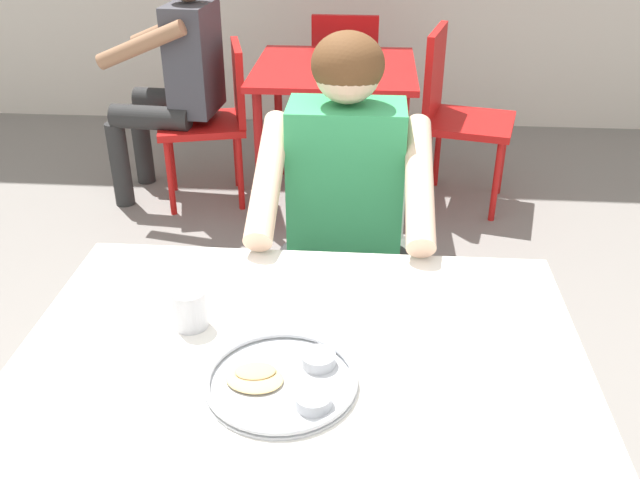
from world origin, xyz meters
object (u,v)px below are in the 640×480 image
(chair_red_left, at_px, (216,113))
(thali_tray, at_px, (284,380))
(table_foreground, at_px, (298,391))
(chair_red_far, at_px, (345,77))
(drinking_cup, at_px, (190,307))
(patron_background, at_px, (177,63))
(chair_red_right, at_px, (454,107))
(table_background_red, at_px, (335,85))
(chair_foreground, at_px, (346,236))
(diner_foreground, at_px, (344,207))

(chair_red_left, bearing_deg, thali_tray, -74.57)
(table_foreground, distance_m, chair_red_far, 2.95)
(drinking_cup, relative_size, chair_red_left, 0.11)
(patron_background, bearing_deg, chair_red_right, 2.52)
(chair_red_left, bearing_deg, chair_red_right, 3.43)
(chair_red_left, height_order, patron_background, patron_background)
(chair_red_far, distance_m, patron_background, 1.07)
(table_background_red, bearing_deg, thali_tray, -89.11)
(chair_foreground, bearing_deg, thali_tray, -94.51)
(diner_foreground, height_order, chair_red_far, diner_foreground)
(thali_tray, bearing_deg, table_background_red, 90.89)
(diner_foreground, height_order, chair_red_left, diner_foreground)
(chair_foreground, bearing_deg, diner_foreground, -90.05)
(chair_red_far, bearing_deg, chair_red_right, -45.68)
(chair_red_left, distance_m, patron_background, 0.31)
(table_foreground, relative_size, patron_background, 0.95)
(table_background_red, relative_size, chair_red_right, 0.91)
(table_background_red, relative_size, patron_background, 0.67)
(thali_tray, xyz_separation_m, chair_red_right, (0.57, 2.41, -0.21))
(table_foreground, xyz_separation_m, drinking_cup, (-0.24, 0.12, 0.11))
(chair_foreground, distance_m, chair_red_right, 1.48)
(patron_background, bearing_deg, chair_foreground, -55.96)
(thali_tray, height_order, chair_red_right, chair_red_right)
(drinking_cup, height_order, diner_foreground, diner_foreground)
(chair_red_left, relative_size, chair_red_right, 0.91)
(table_foreground, xyz_separation_m, chair_red_right, (0.55, 2.35, -0.14))
(patron_background, bearing_deg, diner_foreground, -59.92)
(chair_foreground, relative_size, chair_red_far, 1.00)
(chair_red_right, height_order, chair_red_far, chair_red_right)
(drinking_cup, bearing_deg, thali_tray, -38.27)
(chair_red_right, bearing_deg, drinking_cup, -109.58)
(chair_red_left, bearing_deg, chair_foreground, -61.45)
(table_foreground, xyz_separation_m, diner_foreground, (0.06, 0.72, 0.07))
(diner_foreground, bearing_deg, chair_red_far, 92.31)
(drinking_cup, distance_m, chair_foreground, 0.92)
(drinking_cup, xyz_separation_m, chair_foreground, (0.30, 0.83, -0.26))
(chair_red_left, xyz_separation_m, patron_background, (-0.18, 0.01, 0.25))
(diner_foreground, xyz_separation_m, chair_red_right, (0.49, 1.62, -0.20))
(chair_red_left, bearing_deg, table_background_red, 0.33)
(table_foreground, bearing_deg, chair_foreground, 86.44)
(table_background_red, xyz_separation_m, chair_red_left, (-0.61, -0.00, -0.16))
(table_background_red, xyz_separation_m, chair_red_right, (0.61, 0.07, -0.12))
(chair_red_far, bearing_deg, chair_foreground, -87.43)
(chair_red_right, xyz_separation_m, chair_red_far, (-0.58, 0.59, -0.02))
(chair_red_left, relative_size, chair_red_far, 0.95)
(diner_foreground, height_order, patron_background, patron_background)
(chair_red_right, relative_size, patron_background, 0.73)
(patron_background, bearing_deg, chair_red_far, 38.80)
(table_foreground, relative_size, thali_tray, 3.94)
(chair_red_left, xyz_separation_m, chair_red_right, (1.21, 0.07, 0.04))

